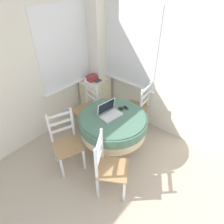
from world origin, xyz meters
The scene contains 12 objects.
corner_room_shell centered at (1.25, 2.01, 1.28)m, with size 4.39×5.01×2.55m.
round_dining_table centered at (1.11, 1.87, 0.58)m, with size 1.11×1.11×0.72m.
laptop centered at (1.10, 1.94, 0.77)m, with size 0.38×0.28×0.22m.
computer_mouse centered at (1.34, 1.90, 0.75)m, with size 0.06×0.09×0.05m.
cell_phone centered at (1.42, 1.86, 0.73)m, with size 0.08×0.12×0.01m.
dining_chair_near_back_window centered at (1.25, 2.64, 0.45)m, with size 0.47×0.46×0.97m.
dining_chair_near_right_window centered at (1.89, 1.91, 0.45)m, with size 0.45×0.46×0.97m.
dining_chair_camera_near centered at (0.48, 1.41, 0.45)m, with size 0.56×0.56×0.97m.
dining_chair_left_flank centered at (0.40, 2.21, 0.45)m, with size 0.52×0.53×0.97m.
corner_cabinet centered at (1.79, 2.92, 0.37)m, with size 0.61×0.40×0.74m.
storage_box centered at (1.73, 2.96, 0.80)m, with size 0.19×0.15×0.11m.
book_on_cabinet centered at (1.78, 2.90, 0.76)m, with size 0.14×0.20×0.02m.
Camera 1 is at (-0.81, 0.27, 2.66)m, focal length 32.00 mm.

